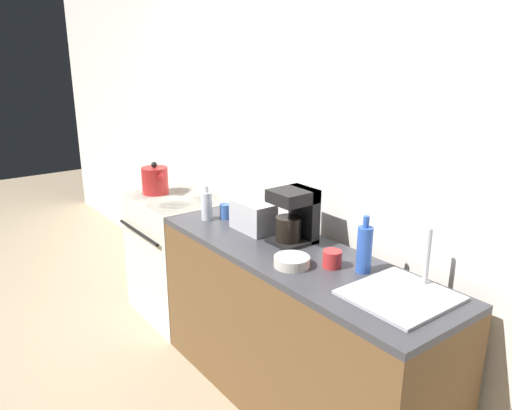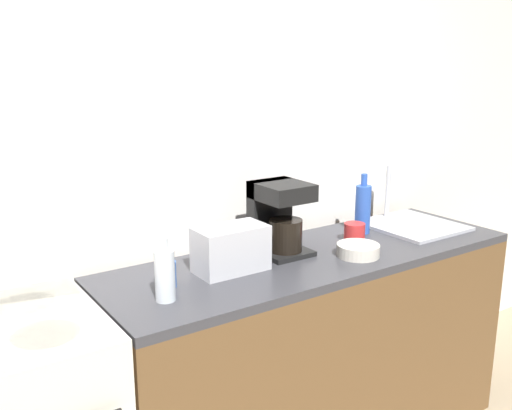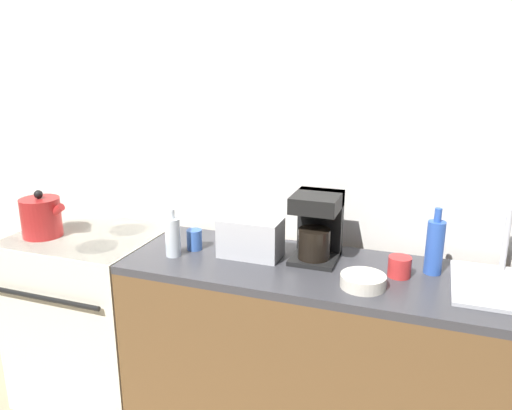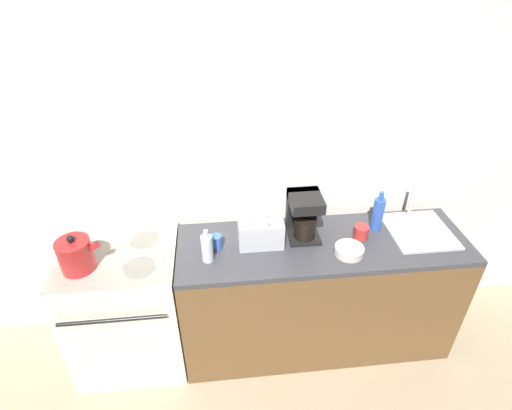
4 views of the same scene
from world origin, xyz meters
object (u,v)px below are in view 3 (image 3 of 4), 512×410
(kettle, at_px, (42,217))
(cup_blue, at_px, (194,240))
(cup_red, at_px, (400,267))
(bowl, at_px, (363,281))
(bottle_clear, at_px, (173,236))
(bottle_blue, at_px, (435,246))
(toaster, at_px, (251,238))
(coffee_maker, at_px, (317,224))
(stove, at_px, (95,313))

(kettle, bearing_deg, cup_blue, 6.72)
(cup_red, distance_m, bowl, 0.20)
(bottle_clear, xyz_separation_m, cup_red, (0.99, 0.12, -0.05))
(bottle_clear, distance_m, bowl, 0.86)
(cup_blue, bearing_deg, kettle, -173.28)
(bottle_blue, distance_m, bowl, 0.36)
(bottle_blue, height_order, cup_red, bottle_blue)
(bottle_blue, relative_size, cup_blue, 2.94)
(toaster, relative_size, bowl, 1.56)
(bottle_clear, relative_size, cup_blue, 2.30)
(kettle, xyz_separation_m, cup_red, (1.74, 0.11, -0.06))
(kettle, height_order, coffee_maker, coffee_maker)
(bottle_blue, xyz_separation_m, cup_red, (-0.13, -0.08, -0.08))
(coffee_maker, height_order, cup_blue, coffee_maker)
(cup_blue, bearing_deg, bowl, -9.90)
(toaster, relative_size, coffee_maker, 0.92)
(kettle, distance_m, cup_blue, 0.81)
(bottle_clear, relative_size, bowl, 1.24)
(stove, distance_m, bowl, 1.51)
(cup_red, bearing_deg, bottle_clear, -173.22)
(toaster, distance_m, coffee_maker, 0.30)
(coffee_maker, bearing_deg, cup_blue, -170.81)
(toaster, distance_m, cup_red, 0.66)
(cup_red, bearing_deg, toaster, -179.87)
(kettle, xyz_separation_m, bowl, (1.61, -0.05, -0.08))
(kettle, height_order, bowl, kettle)
(bottle_clear, relative_size, bottle_blue, 0.78)
(stove, relative_size, toaster, 3.34)
(bowl, bearing_deg, coffee_maker, 136.27)
(coffee_maker, bearing_deg, stove, -175.70)
(kettle, xyz_separation_m, cup_blue, (0.81, 0.09, -0.05))
(coffee_maker, xyz_separation_m, bottle_clear, (-0.62, -0.20, -0.07))
(coffee_maker, bearing_deg, toaster, -164.21)
(stove, bearing_deg, bottle_clear, -10.78)
(kettle, bearing_deg, coffee_maker, 7.74)
(stove, distance_m, toaster, 1.05)
(kettle, height_order, bottle_blue, bottle_blue)
(bottle_blue, xyz_separation_m, cup_blue, (-1.06, -0.09, -0.07))
(stove, height_order, kettle, kettle)
(stove, xyz_separation_m, coffee_maker, (1.18, 0.09, 0.61))
(bottle_blue, bearing_deg, stove, -176.87)
(bottle_blue, height_order, cup_blue, bottle_blue)
(coffee_maker, relative_size, bottle_clear, 1.37)
(toaster, bearing_deg, cup_blue, -177.83)
(toaster, relative_size, cup_red, 2.96)
(kettle, height_order, cup_red, kettle)
(stove, bearing_deg, bowl, -5.74)
(toaster, height_order, cup_blue, toaster)
(bottle_clear, bearing_deg, cup_red, 6.78)
(coffee_maker, xyz_separation_m, cup_blue, (-0.56, -0.09, -0.11))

